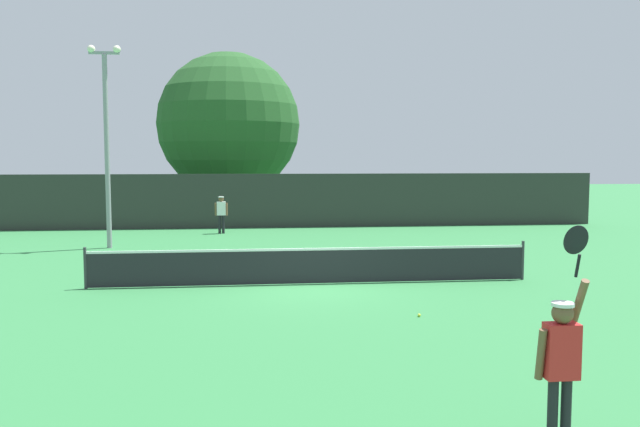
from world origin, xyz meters
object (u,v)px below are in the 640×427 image
Objects in this scene: light_pole at (106,133)px; parked_car_near at (134,201)px; tennis_ball at (419,315)px; large_tree at (229,124)px; player_serving at (562,353)px; parked_car_mid at (393,201)px; player_receiving at (221,211)px.

light_pole is 1.72× the size of parked_car_near.
parked_car_near is (-10.38, 25.97, 0.74)m from tennis_ball.
large_tree reaches higher than parked_car_near.
player_serving is at bearing -75.10° from parked_car_near.
parked_car_near and parked_car_mid have the same top height.
player_receiving is at bearing -90.80° from large_tree.
tennis_ball is at bearing -78.76° from large_tree.
parked_car_mid is at bearing 42.89° from light_pole.
parked_car_near is 15.32m from parked_car_mid.
player_receiving reaches higher than tennis_ball.
player_serving reaches higher than parked_car_near.
large_tree is at bearing 179.21° from parked_car_mid.
player_serving reaches higher than tennis_ball.
large_tree is (-4.69, 23.59, 5.15)m from tennis_ball.
large_tree is at bearing -90.80° from player_receiving.
parked_car_mid reaches higher than player_receiving.
large_tree is at bearing 101.24° from tennis_ball.
player_serving is 19.97m from light_pole.
player_serving reaches higher than player_receiving.
light_pole is 15.05m from parked_car_near.
large_tree is (-4.66, 29.87, 4.04)m from player_serving.
player_serving is at bearing -90.28° from tennis_ball.
parked_car_near is at bearing -61.79° from player_receiving.
player_serving is 0.28× the size of large_tree.
light_pole reaches higher than parked_car_near.
tennis_ball is (0.03, 6.28, -1.12)m from player_serving.
light_pole is at bearing -86.46° from parked_car_near.
light_pole is at bearing 46.61° from player_receiving.
light_pole reaches higher than parked_car_mid.
player_receiving is at bearing -64.67° from parked_car_near.
large_tree is at bearing 98.86° from player_serving.
parked_car_near is at bearing 157.27° from large_tree.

